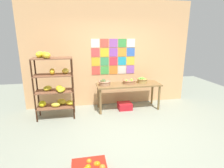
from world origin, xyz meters
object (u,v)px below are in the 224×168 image
Objects in this scene: banana_shelf_unit at (54,83)px; fruit_basket_left at (142,80)px; fruit_basket_right at (129,81)px; produce_crate_under_table at (125,106)px; display_table at (128,87)px; fruit_basket_back_left at (104,83)px.

banana_shelf_unit is 5.57× the size of fruit_basket_left.
banana_shelf_unit is 1.96m from fruit_basket_right.
fruit_basket_right is 0.70m from produce_crate_under_table.
banana_shelf_unit is 0.94× the size of display_table.
produce_crate_under_table is (-0.50, -0.08, -0.71)m from fruit_basket_left.
display_table is 5.49× the size of fruit_basket_back_left.
display_table is 0.15m from fruit_basket_right.
fruit_basket_right is (0.02, 0.04, 0.15)m from display_table.
banana_shelf_unit is at bearing -174.02° from display_table.
fruit_basket_left is at bearing 8.90° from produce_crate_under_table.
fruit_basket_back_left is (1.25, 0.18, -0.09)m from banana_shelf_unit.
fruit_basket_back_left is (-0.66, -0.02, 0.16)m from display_table.
produce_crate_under_table is (-0.10, -0.02, -0.54)m from display_table.
produce_crate_under_table is (1.82, 0.18, -0.79)m from banana_shelf_unit.
produce_crate_under_table is at bearing -0.06° from fruit_basket_back_left.
fruit_basket_left is 0.79× the size of produce_crate_under_table.
fruit_basket_left is (0.38, 0.03, 0.02)m from fruit_basket_right.
fruit_basket_back_left reaches higher than display_table.
banana_shelf_unit is 1.27m from fruit_basket_back_left.
display_table is at bearing 1.40° from fruit_basket_back_left.
fruit_basket_right is 0.94× the size of produce_crate_under_table.
banana_shelf_unit is 2.34m from fruit_basket_left.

